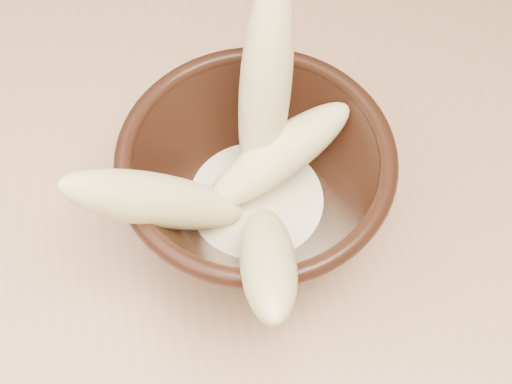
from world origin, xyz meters
TOP-DOWN VIEW (x-y plane):
  - bowl at (0.17, 0.09)m, footprint 0.19×0.19m
  - milk_puddle at (0.17, 0.09)m, footprint 0.11×0.11m
  - banana_upright at (0.19, 0.13)m, footprint 0.07×0.10m
  - banana_left at (0.11, 0.07)m, footprint 0.14×0.06m
  - banana_across at (0.19, 0.10)m, footprint 0.13×0.07m
  - banana_front at (0.17, 0.02)m, footprint 0.06×0.15m

SIDE VIEW (x-z plane):
  - milk_puddle at x=0.17m, z-range 0.78..0.79m
  - bowl at x=0.17m, z-range 0.76..0.86m
  - banana_across at x=0.19m, z-range 0.79..0.86m
  - banana_front at x=0.17m, z-range 0.78..0.91m
  - banana_left at x=0.11m, z-range 0.78..0.91m
  - banana_upright at x=0.19m, z-range 0.78..0.95m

